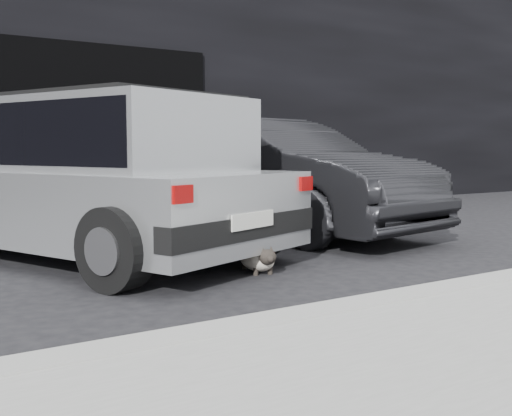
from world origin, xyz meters
TOP-DOWN VIEW (x-y plane):
  - ground at (0.00, 0.00)m, footprint 80.00×80.00m
  - building_facade at (1.00, 6.00)m, footprint 34.00×4.00m
  - garage_opening at (1.00, 3.99)m, footprint 4.00×0.10m
  - curb at (1.00, -2.60)m, footprint 18.00×0.25m
  - silver_hatchback at (-0.18, 0.55)m, footprint 3.17×4.50m
  - second_car at (2.29, 0.99)m, footprint 2.19×4.48m
  - cat_siamese at (0.74, -1.02)m, footprint 0.37×0.74m
  - cat_white at (-0.04, -0.62)m, footprint 0.79×0.30m

SIDE VIEW (x-z plane):
  - ground at x=0.00m, z-range 0.00..0.00m
  - curb at x=1.00m, z-range 0.00..0.12m
  - cat_siamese at x=0.74m, z-range -0.01..0.25m
  - cat_white at x=-0.04m, z-range -0.01..0.36m
  - second_car at x=2.29m, z-range 0.00..1.41m
  - silver_hatchback at x=-0.18m, z-range 0.07..1.59m
  - garage_opening at x=1.00m, z-range 0.00..2.60m
  - building_facade at x=1.00m, z-range 0.00..5.00m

